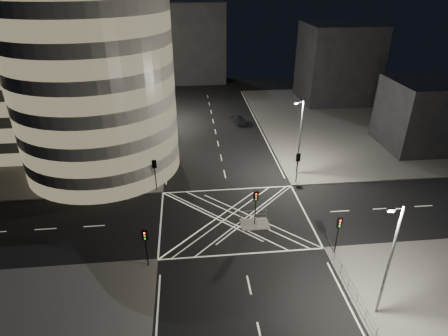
{
  "coord_description": "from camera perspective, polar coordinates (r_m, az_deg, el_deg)",
  "views": [
    {
      "loc": [
        -4.61,
        -33.48,
        24.0
      ],
      "look_at": [
        -0.5,
        6.1,
        3.0
      ],
      "focal_mm": 30.0,
      "sensor_mm": 36.0,
      "label": 1
    }
  ],
  "objects": [
    {
      "name": "street_lamp_right_near",
      "position": [
        30.28,
        23.87,
        -12.6
      ],
      "size": [
        1.25,
        0.25,
        10.0
      ],
      "color": "slate",
      "rests_on": "sidewalk_near_right"
    },
    {
      "name": "sidewalk_far_right",
      "position": [
        73.2,
        21.96,
        6.7
      ],
      "size": [
        42.0,
        42.0,
        0.15
      ],
      "primitive_type": "cube",
      "color": "#565350",
      "rests_on": "ground"
    },
    {
      "name": "office_block_rear",
      "position": [
        78.51,
        -19.51,
        16.91
      ],
      "size": [
        24.0,
        16.0,
        22.0
      ],
      "primitive_type": "cube",
      "color": "gray",
      "rests_on": "sidewalk_far_left"
    },
    {
      "name": "tree_a",
      "position": [
        46.91,
        -12.63,
        3.19
      ],
      "size": [
        4.58,
        4.58,
        7.46
      ],
      "color": "black",
      "rests_on": "sidewalk_far_left"
    },
    {
      "name": "traffic_signal_nl",
      "position": [
        34.26,
        -11.88,
        -10.87
      ],
      "size": [
        0.55,
        0.22,
        4.0
      ],
      "color": "black",
      "rests_on": "sidewalk_near_left"
    },
    {
      "name": "railing_island_south",
      "position": [
        39.4,
        4.96,
        -8.55
      ],
      "size": [
        2.8,
        0.06,
        1.1
      ],
      "primitive_type": "cube",
      "color": "slate",
      "rests_on": "central_island"
    },
    {
      "name": "traffic_signal_island",
      "position": [
        38.87,
        4.85,
        -5.14
      ],
      "size": [
        0.55,
        0.22,
        4.0
      ],
      "color": "black",
      "rests_on": "central_island"
    },
    {
      "name": "ground",
      "position": [
        41.44,
        1.57,
        -7.57
      ],
      "size": [
        120.0,
        120.0,
        0.0
      ],
      "primitive_type": "plane",
      "color": "black",
      "rests_on": "ground"
    },
    {
      "name": "sidewalk_far_left",
      "position": [
        69.46,
        -26.15,
        4.75
      ],
      "size": [
        42.0,
        42.0,
        0.15
      ],
      "primitive_type": "cube",
      "color": "#565350",
      "rests_on": "ground"
    },
    {
      "name": "building_right_far",
      "position": [
        81.26,
        16.94,
        15.07
      ],
      "size": [
        14.0,
        12.0,
        15.0
      ],
      "primitive_type": "cube",
      "color": "black",
      "rests_on": "sidewalk_far_right"
    },
    {
      "name": "tree_b",
      "position": [
        52.5,
        -12.0,
        5.66
      ],
      "size": [
        5.13,
        5.13,
        7.53
      ],
      "color": "black",
      "rests_on": "sidewalk_far_left"
    },
    {
      "name": "railing_island_north",
      "position": [
        40.83,
        4.5,
        -7.07
      ],
      "size": [
        2.8,
        0.06,
        1.1
      ],
      "primitive_type": "cube",
      "color": "slate",
      "rests_on": "central_island"
    },
    {
      "name": "traffic_signal_nr",
      "position": [
        36.55,
        17.04,
        -8.84
      ],
      "size": [
        0.55,
        0.22,
        4.0
      ],
      "color": "black",
      "rests_on": "sidewalk_near_right"
    },
    {
      "name": "street_lamp_left_far",
      "position": [
        66.28,
        -10.06,
        11.24
      ],
      "size": [
        1.25,
        0.25,
        10.0
      ],
      "color": "slate",
      "rests_on": "sidewalk_far_left"
    },
    {
      "name": "railing_near_right",
      "position": [
        34.12,
        19.05,
        -17.19
      ],
      "size": [
        0.06,
        11.7,
        1.1
      ],
      "primitive_type": "cube",
      "color": "slate",
      "rests_on": "sidewalk_near_right"
    },
    {
      "name": "central_island",
      "position": [
        40.48,
        4.69,
        -8.51
      ],
      "size": [
        3.0,
        2.0,
        0.15
      ],
      "primitive_type": "cube",
      "color": "slate",
      "rests_on": "ground"
    },
    {
      "name": "tree_d",
      "position": [
        63.53,
        -11.16,
        10.32
      ],
      "size": [
        5.65,
        5.65,
        8.55
      ],
      "color": "black",
      "rests_on": "sidewalk_far_left"
    },
    {
      "name": "building_right_near",
      "position": [
        63.25,
        27.85,
        7.24
      ],
      "size": [
        10.0,
        10.0,
        10.0
      ],
      "primitive_type": "cube",
      "color": "black",
      "rests_on": "sidewalk_far_right"
    },
    {
      "name": "traffic_signal_fl",
      "position": [
        45.65,
        -10.51,
        -0.19
      ],
      "size": [
        0.55,
        0.22,
        4.0
      ],
      "color": "black",
      "rests_on": "sidewalk_far_left"
    },
    {
      "name": "building_far_end",
      "position": [
        92.7,
        -5.76,
        18.38
      ],
      "size": [
        18.0,
        8.0,
        18.0
      ],
      "primitive_type": "cube",
      "color": "black",
      "rests_on": "ground"
    },
    {
      "name": "traffic_signal_fr",
      "position": [
        47.4,
        11.17,
        0.85
      ],
      "size": [
        0.55,
        0.22,
        4.0
      ],
      "color": "black",
      "rests_on": "sidewalk_far_right"
    },
    {
      "name": "tree_c",
      "position": [
        57.96,
        -11.55,
        8.22
      ],
      "size": [
        4.61,
        4.61,
        7.6
      ],
      "color": "black",
      "rests_on": "sidewalk_far_left"
    },
    {
      "name": "office_tower_curved",
      "position": [
        55.81,
        -23.3,
        13.93
      ],
      "size": [
        30.0,
        29.0,
        27.2
      ],
      "color": "gray",
      "rests_on": "sidewalk_far_left"
    },
    {
      "name": "sedan",
      "position": [
        66.75,
        2.11,
        7.35
      ],
      "size": [
        2.43,
        4.27,
        1.33
      ],
      "primitive_type": "imported",
      "rotation": [
        0.0,
        0.0,
        3.41
      ],
      "color": "black",
      "rests_on": "ground"
    },
    {
      "name": "tree_e",
      "position": [
        69.71,
        -10.7,
        10.55
      ],
      "size": [
        3.51,
        3.51,
        5.73
      ],
      "color": "black",
      "rests_on": "sidewalk_far_left"
    },
    {
      "name": "street_lamp_right_far",
      "position": [
        48.39,
        11.46,
        4.83
      ],
      "size": [
        1.25,
        0.25,
        10.0
      ],
      "color": "slate",
      "rests_on": "sidewalk_far_right"
    },
    {
      "name": "street_lamp_left_near",
      "position": [
        49.31,
        -11.15,
        5.3
      ],
      "size": [
        1.25,
        0.25,
        10.0
      ],
      "color": "slate",
      "rests_on": "sidewalk_far_left"
    }
  ]
}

